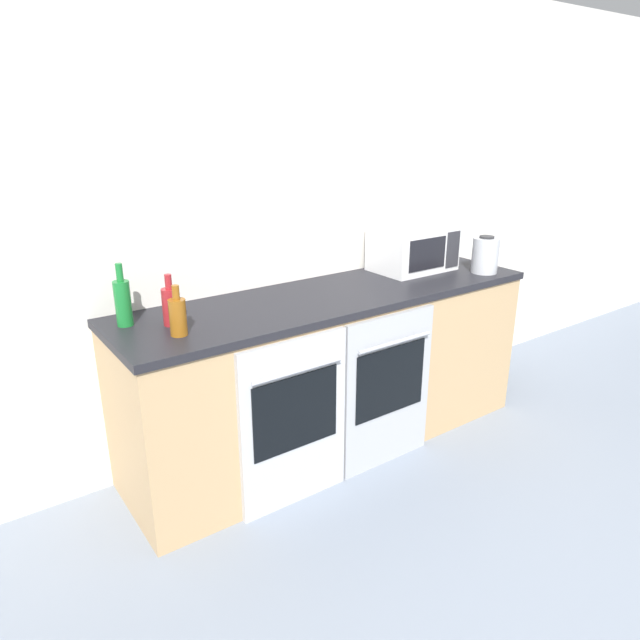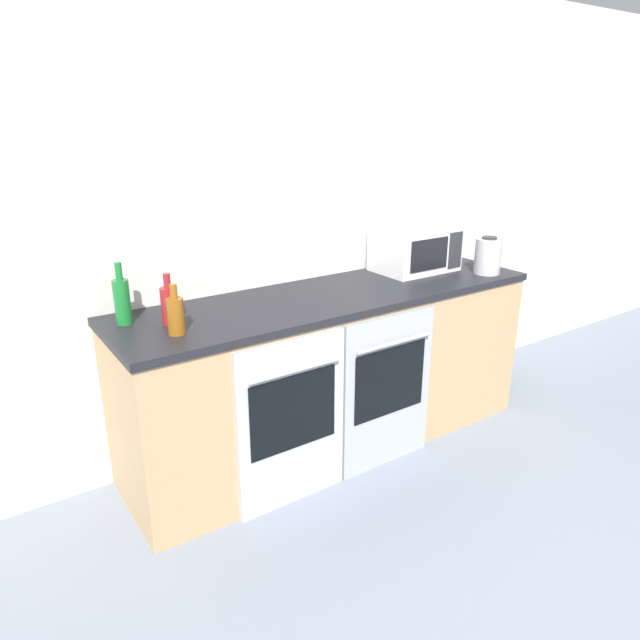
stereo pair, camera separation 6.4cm
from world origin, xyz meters
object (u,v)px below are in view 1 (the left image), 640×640
Objects in this scene: oven_right at (388,390)px; bottle_red at (170,305)px; oven_left at (295,423)px; microwave at (413,248)px; bottle_green at (123,302)px; bottle_amber at (178,316)px; kettle at (485,255)px.

bottle_red is at bearing 160.51° from oven_right.
bottle_red reaches higher than oven_right.
oven_left is 1.80× the size of microwave.
oven_right is at bearing -21.78° from bottle_green.
bottle_green reaches higher than oven_left.
bottle_amber is at bearing -60.00° from bottle_green.
microwave is (0.58, 0.46, 0.62)m from oven_right.
bottle_amber reaches higher than oven_left.
bottle_red is (-1.03, 0.36, 0.58)m from oven_right.
microwave is 1.65m from bottle_amber.
bottle_green is at bearing 146.35° from bottle_red.
bottle_red is at bearing -176.65° from microwave.
kettle is at bearing -44.34° from microwave.
bottle_red is at bearing 80.29° from bottle_amber.
oven_right is at bearing -19.49° from bottle_red.
microwave reaches higher than bottle_amber.
oven_right is at bearing -141.81° from microwave.
bottle_amber and kettle have the same top height.
oven_left is 0.81m from bottle_red.
bottle_amber is at bearing 178.03° from kettle.
oven_left is at bearing -38.62° from bottle_green.
bottle_red is 0.15m from bottle_amber.
bottle_green reaches higher than microwave.
oven_left is at bearing -40.50° from bottle_red.
bottle_red is 0.21m from bottle_green.
oven_left is 1.00× the size of oven_right.
bottle_green is (-0.60, 0.48, 0.60)m from oven_left.
oven_left is 3.00× the size of bottle_green.
oven_left is 3.66× the size of bottle_red.
bottle_green is (-0.18, 0.12, 0.02)m from bottle_red.
bottle_amber is at bearing -171.67° from microwave.
oven_left is 0.60m from oven_right.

